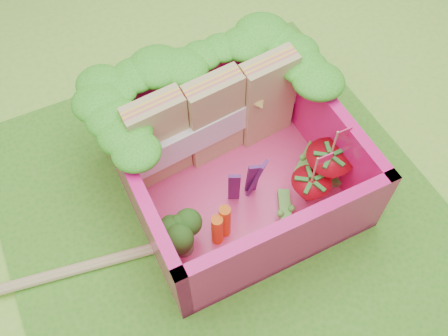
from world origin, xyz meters
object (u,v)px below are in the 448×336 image
strawberry_right (326,169)px  chopsticks (68,271)px  broccoli (182,234)px  bento_box (235,161)px  strawberry_left (309,191)px  sandwich_stack (215,118)px

strawberry_right → chopsticks: size_ratio=0.23×
broccoli → chopsticks: broccoli is taller
bento_box → chopsticks: bento_box is taller
broccoli → strawberry_left: bearing=-3.6°
sandwich_stack → broccoli: size_ratio=3.44×
sandwich_stack → broccoli: bearing=-130.3°
sandwich_stack → strawberry_left: sandwich_stack is taller
broccoli → strawberry_left: strawberry_left is taller
bento_box → broccoli: bento_box is taller
sandwich_stack → strawberry_left: bearing=-62.4°
bento_box → broccoli: size_ratio=3.82×
strawberry_right → chopsticks: bearing=174.7°
bento_box → strawberry_right: bearing=-27.4°
chopsticks → strawberry_right: bearing=-5.3°
broccoli → sandwich_stack: bearing=49.7°
bento_box → chopsticks: (-1.14, -0.11, -0.25)m
strawberry_left → strawberry_right: size_ratio=0.91×
sandwich_stack → strawberry_left: size_ratio=2.44×
strawberry_right → chopsticks: strawberry_right is taller
strawberry_left → bento_box: bearing=134.7°
chopsticks → sandwich_stack: bearing=19.1°
strawberry_left → strawberry_right: strawberry_right is taller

